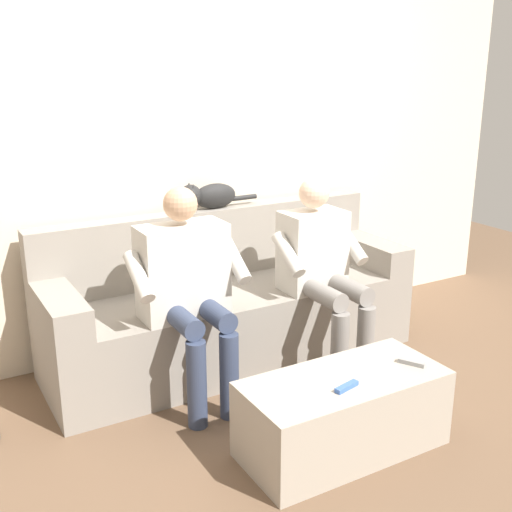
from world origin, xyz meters
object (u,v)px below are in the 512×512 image
object	(u,v)px
couch	(229,309)
remote_gray	(411,362)
person_left_seated	(321,264)
remote_blue	(347,387)
person_right_seated	(188,283)
coffee_table	(343,414)
cat_on_backrest	(208,196)

from	to	relation	value
couch	remote_gray	world-z (taller)	couch
person_left_seated	remote_blue	world-z (taller)	person_left_seated
couch	person_right_seated	xyz separation A→B (m)	(0.41, 0.34, 0.35)
person_left_seated	remote_gray	xyz separation A→B (m)	(0.06, 0.84, -0.25)
person_left_seated	couch	bearing A→B (deg)	-41.03
person_right_seated	remote_gray	size ratio (longest dim) A/B	9.08
coffee_table	remote_blue	xyz separation A→B (m)	(0.06, 0.09, 0.20)
person_left_seated	remote_blue	bearing A→B (deg)	61.47
couch	remote_blue	world-z (taller)	couch
coffee_table	person_right_seated	bearing A→B (deg)	-62.59
remote_gray	coffee_table	bearing A→B (deg)	-129.26
cat_on_backrest	person_right_seated	bearing A→B (deg)	55.24
coffee_table	person_left_seated	distance (m)	0.99
person_left_seated	person_right_seated	bearing A→B (deg)	-1.33
remote_blue	person_right_seated	bearing A→B (deg)	-81.28
cat_on_backrest	remote_blue	distance (m)	1.58
remote_gray	remote_blue	world-z (taller)	same
person_left_seated	coffee_table	bearing A→B (deg)	62.01
couch	person_left_seated	distance (m)	0.64
remote_blue	remote_gray	bearing A→B (deg)	171.47
couch	person_right_seated	world-z (taller)	person_right_seated
person_left_seated	cat_on_backrest	distance (m)	0.81
cat_on_backrest	remote_blue	size ratio (longest dim) A/B	3.92
couch	cat_on_backrest	bearing A→B (deg)	-87.45
couch	person_left_seated	bearing A→B (deg)	138.97
couch	remote_blue	xyz separation A→B (m)	(0.06, 1.23, 0.08)
coffee_table	cat_on_backrest	bearing A→B (deg)	-89.56
person_left_seated	remote_gray	size ratio (longest dim) A/B	8.85
cat_on_backrest	person_left_seated	bearing A→B (deg)	125.27
person_left_seated	remote_blue	distance (m)	1.02
person_right_seated	cat_on_backrest	xyz separation A→B (m)	(-0.40, -0.58, 0.31)
person_left_seated	cat_on_backrest	xyz separation A→B (m)	(0.42, -0.60, 0.34)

